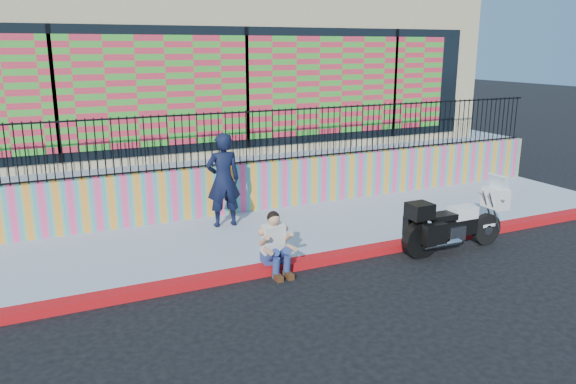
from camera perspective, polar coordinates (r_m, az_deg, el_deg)
ground at (r=10.36m, az=4.51°, el=-7.04°), size 90.00×90.00×0.00m
red_curb at (r=10.33m, az=4.52°, el=-6.65°), size 16.00×0.30×0.15m
sidewalk at (r=11.70m, az=0.49°, el=-4.03°), size 16.00×3.00×0.15m
mural_wall at (r=12.93m, az=-2.60°, el=0.65°), size 16.00×0.20×1.10m
metal_fence at (r=12.70m, az=-2.65°, el=5.69°), size 15.80×0.04×1.20m
elevated_platform at (r=17.65m, az=-9.06°, el=4.00°), size 16.00×10.00×1.25m
storefront_building at (r=17.16m, az=-9.20°, el=12.52°), size 14.00×8.06×4.00m
police_motorcycle at (r=11.10m, az=16.44°, el=-2.91°), size 2.25×0.74×1.40m
police_officer at (r=11.66m, az=-6.59°, el=1.22°), size 0.74×0.51×1.97m
seated_man at (r=9.63m, az=-1.15°, el=-5.83°), size 0.54×0.71×1.06m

